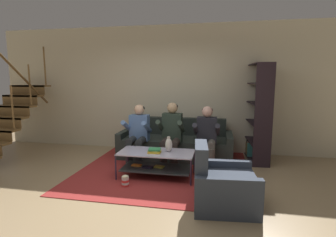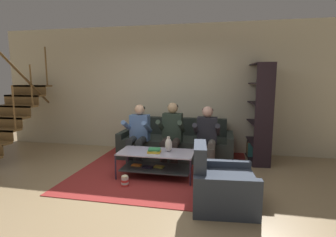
% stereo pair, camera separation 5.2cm
% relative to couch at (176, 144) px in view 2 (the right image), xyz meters
% --- Properties ---
extents(ground, '(16.80, 16.80, 0.00)m').
position_rel_couch_xyz_m(ground, '(-0.31, -1.84, -0.28)').
color(ground, '#9B825D').
extents(back_partition, '(8.40, 0.12, 2.90)m').
position_rel_couch_xyz_m(back_partition, '(-0.31, 0.62, 1.17)').
color(back_partition, beige).
rests_on(back_partition, ground).
extents(staircase_run, '(0.91, 1.92, 2.45)m').
position_rel_couch_xyz_m(staircase_run, '(-3.57, -0.66, 0.62)').
color(staircase_run, brown).
rests_on(staircase_run, ground).
extents(couch, '(2.38, 0.90, 0.82)m').
position_rel_couch_xyz_m(couch, '(0.00, 0.00, 0.00)').
color(couch, '#29322D').
rests_on(couch, ground).
extents(person_seated_left, '(0.50, 0.58, 1.17)m').
position_rel_couch_xyz_m(person_seated_left, '(-0.68, -0.53, 0.36)').
color(person_seated_left, '#26292B').
rests_on(person_seated_left, ground).
extents(person_seated_middle, '(0.50, 0.58, 1.22)m').
position_rel_couch_xyz_m(person_seated_middle, '(0.00, -0.52, 0.39)').
color(person_seated_middle, '#2F2622').
rests_on(person_seated_middle, ground).
extents(person_seated_right, '(0.50, 0.58, 1.17)m').
position_rel_couch_xyz_m(person_seated_right, '(0.68, -0.53, 0.36)').
color(person_seated_right, '#59544C').
rests_on(person_seated_right, ground).
extents(coffee_table, '(1.29, 0.61, 0.44)m').
position_rel_couch_xyz_m(coffee_table, '(-0.14, -1.21, 0.02)').
color(coffee_table, '#B8B2CA').
rests_on(coffee_table, ground).
extents(area_rug, '(3.07, 3.16, 0.01)m').
position_rel_couch_xyz_m(area_rug, '(-0.07, -0.73, -0.27)').
color(area_rug, maroon).
rests_on(area_rug, ground).
extents(vase, '(0.12, 0.12, 0.26)m').
position_rel_couch_xyz_m(vase, '(0.07, -1.15, 0.29)').
color(vase, silver).
rests_on(vase, coffee_table).
extents(book_stack, '(0.23, 0.21, 0.07)m').
position_rel_couch_xyz_m(book_stack, '(-0.16, -1.26, 0.20)').
color(book_stack, gold).
rests_on(book_stack, coffee_table).
extents(bookshelf, '(0.41, 1.08, 1.99)m').
position_rel_couch_xyz_m(bookshelf, '(1.73, 0.21, 0.57)').
color(bookshelf, black).
rests_on(bookshelf, ground).
extents(armchair, '(0.88, 0.88, 0.84)m').
position_rel_couch_xyz_m(armchair, '(0.97, -2.07, -0.01)').
color(armchair, '#323A47').
rests_on(armchair, ground).
extents(popcorn_tub, '(0.12, 0.12, 0.18)m').
position_rel_couch_xyz_m(popcorn_tub, '(-0.52, -1.72, -0.19)').
color(popcorn_tub, red).
rests_on(popcorn_tub, ground).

